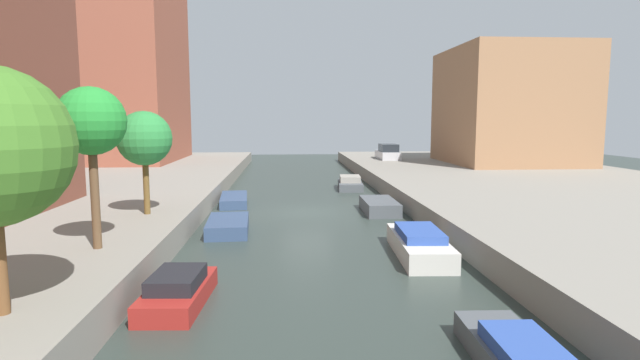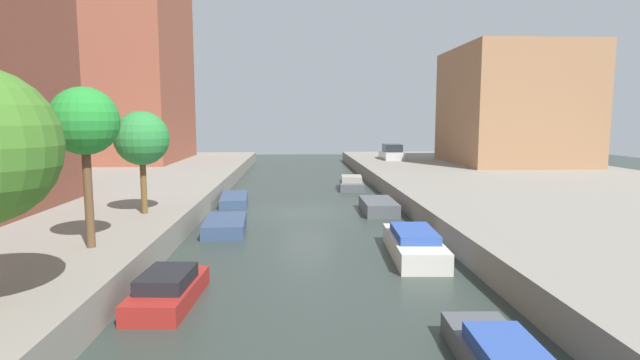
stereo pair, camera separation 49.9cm
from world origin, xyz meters
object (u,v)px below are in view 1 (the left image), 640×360
apartment_tower_far (117,40)px  parked_car (388,153)px  street_tree_2 (144,139)px  moored_boat_left_2 (228,226)px  moored_boat_right_3 (350,184)px  moored_boat_right_1 (419,244)px  street_tree_1 (91,123)px  low_block_right (508,106)px  moored_boat_left_1 (178,291)px  moored_boat_right_2 (379,206)px  moored_boat_left_3 (234,200)px

apartment_tower_far → parked_car: apartment_tower_far is taller
street_tree_2 → moored_boat_left_2: bearing=15.7°
parked_car → moored_boat_right_3: size_ratio=1.21×
parked_car → moored_boat_right_1: parked_car is taller
apartment_tower_far → moored_boat_left_2: (12.44, -25.74, -11.48)m
street_tree_1 → moored_boat_left_2: street_tree_1 is taller
low_block_right → moored_boat_left_1: (-21.91, -29.13, -5.49)m
moored_boat_left_2 → moored_boat_right_3: (6.89, 12.70, 0.09)m
moored_boat_right_1 → moored_boat_right_2: (0.14, 8.19, -0.10)m
moored_boat_right_1 → moored_boat_right_3: moored_boat_right_1 is taller
apartment_tower_far → moored_boat_left_2: size_ratio=6.10×
moored_boat_right_2 → street_tree_2: bearing=-154.9°
low_block_right → moored_boat_left_3: size_ratio=2.80×
street_tree_2 → moored_boat_right_3: street_tree_2 is taller
street_tree_2 → moored_boat_left_3: 9.17m
street_tree_1 → moored_boat_right_1: size_ratio=1.01×
street_tree_1 → moored_boat_right_2: (10.38, 10.23, -4.36)m
apartment_tower_far → moored_boat_left_3: apartment_tower_far is taller
apartment_tower_far → street_tree_1: size_ratio=4.55×
apartment_tower_far → parked_car: bearing=-0.1°
street_tree_1 → moored_boat_right_3: 21.83m
moored_boat_left_1 → moored_boat_right_3: size_ratio=0.91×
street_tree_1 → parked_car: (15.29, 31.92, -3.10)m
moored_boat_right_2 → moored_boat_left_2: bearing=-151.2°
street_tree_1 → parked_car: street_tree_1 is taller
low_block_right → moored_boat_left_2: (-21.56, -20.81, -5.58)m
parked_car → moored_boat_left_1: 36.26m
moored_boat_left_2 → moored_boat_right_1: (7.14, -4.19, 0.14)m
moored_boat_left_2 → moored_boat_right_1: bearing=-30.4°
street_tree_1 → moored_boat_right_1: bearing=11.2°
low_block_right → street_tree_1: bearing=-132.4°
moored_boat_left_1 → moored_boat_left_2: moored_boat_left_1 is taller
moored_boat_left_1 → moored_boat_left_2: bearing=87.6°
moored_boat_right_1 → moored_boat_left_3: bearing=124.0°
apartment_tower_far → moored_boat_right_2: size_ratio=6.13×
moored_boat_left_1 → moored_boat_left_3: bearing=90.4°
apartment_tower_far → street_tree_2: size_ratio=5.23×
moored_boat_left_2 → moored_boat_left_3: (-0.46, 7.06, -0.03)m
low_block_right → moored_boat_right_3: size_ratio=3.11×
street_tree_1 → apartment_tower_far: bearing=106.3°
low_block_right → moored_boat_right_3: (-14.68, -8.11, -5.49)m
low_block_right → parked_car: 11.39m
low_block_right → moored_boat_right_2: low_block_right is taller
street_tree_1 → moored_boat_left_3: size_ratio=1.15×
low_block_right → moored_boat_left_2: low_block_right is taller
moored_boat_right_2 → moored_boat_right_3: bearing=92.6°
moored_boat_right_3 → street_tree_1: bearing=-117.8°
street_tree_1 → moored_boat_right_1: 11.28m
street_tree_1 → moored_boat_left_2: 8.24m
street_tree_2 → moored_boat_left_1: street_tree_2 is taller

